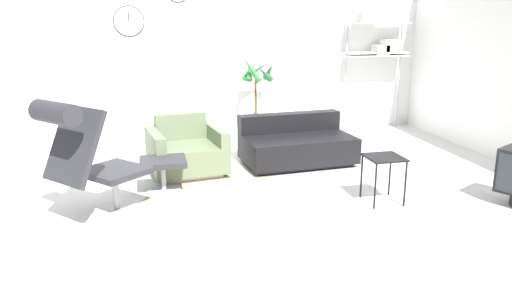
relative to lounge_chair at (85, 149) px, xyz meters
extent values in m
plane|color=silver|center=(1.54, 0.36, -0.69)|extent=(12.00, 12.00, 0.00)
cube|color=white|center=(1.54, 3.22, 0.71)|extent=(12.00, 0.06, 2.80)
cylinder|color=black|center=(0.39, 3.18, 1.09)|extent=(0.45, 0.01, 0.45)
cylinder|color=white|center=(0.39, 3.18, 1.09)|extent=(0.43, 0.02, 0.43)
cube|color=black|center=(0.39, 3.17, 1.16)|extent=(0.01, 0.01, 0.13)
cylinder|color=tan|center=(1.40, 0.06, -0.69)|extent=(1.99, 1.99, 0.01)
cylinder|color=#BCBCC1|center=(0.23, 0.21, -0.68)|extent=(0.62, 0.62, 0.02)
cylinder|color=#BCBCC1|center=(0.23, 0.21, -0.50)|extent=(0.06, 0.06, 0.34)
cube|color=#2D2D33|center=(0.23, 0.21, -0.29)|extent=(0.76, 0.76, 0.06)
cube|color=#2D2D33|center=(-0.08, -0.07, 0.06)|extent=(0.63, 0.65, 0.66)
cylinder|color=#2D2D33|center=(-0.19, -0.17, 0.38)|extent=(0.48, 0.50, 0.19)
cylinder|color=#BCBCC1|center=(0.71, 0.64, -0.68)|extent=(0.36, 0.36, 0.02)
cylinder|color=#BCBCC1|center=(0.71, 0.64, -0.53)|extent=(0.05, 0.05, 0.29)
cube|color=#2D2D33|center=(0.71, 0.64, -0.35)|extent=(0.49, 0.42, 0.06)
cube|color=silver|center=(1.02, 1.24, -0.66)|extent=(0.80, 0.75, 0.06)
cube|color=#667556|center=(1.02, 1.24, -0.48)|extent=(0.74, 0.87, 0.31)
cube|color=#667556|center=(0.98, 1.54, -0.16)|extent=(0.65, 0.27, 0.33)
cube|color=#667556|center=(1.39, 1.29, -0.39)|extent=(0.24, 0.80, 0.49)
cube|color=#667556|center=(0.65, 1.18, -0.39)|extent=(0.24, 0.80, 0.49)
cube|color=black|center=(2.45, 1.32, -0.67)|extent=(1.31, 0.80, 0.05)
cube|color=black|center=(2.45, 1.32, -0.48)|extent=(1.46, 0.93, 0.32)
cube|color=black|center=(2.42, 1.63, -0.20)|extent=(1.40, 0.32, 0.24)
cube|color=black|center=(2.90, -0.16, -0.22)|extent=(0.37, 0.37, 0.02)
cylinder|color=black|center=(2.74, -0.32, -0.46)|extent=(0.02, 0.02, 0.47)
cylinder|color=black|center=(3.06, -0.32, -0.46)|extent=(0.02, 0.02, 0.47)
cylinder|color=black|center=(2.74, 0.00, -0.46)|extent=(0.02, 0.02, 0.47)
cylinder|color=black|center=(3.06, 0.00, -0.46)|extent=(0.02, 0.02, 0.47)
cylinder|color=silver|center=(2.21, 2.73, -0.57)|extent=(0.29, 0.29, 0.25)
cylinder|color=#382819|center=(2.21, 2.73, -0.46)|extent=(0.26, 0.26, 0.02)
cylinder|color=brown|center=(2.21, 2.73, -0.11)|extent=(0.04, 0.04, 0.68)
cone|color=#2D6B33|center=(2.42, 2.73, 0.36)|extent=(0.10, 0.48, 0.33)
cone|color=#2D6B33|center=(2.27, 2.90, 0.36)|extent=(0.42, 0.23, 0.32)
cone|color=#2D6B33|center=(2.15, 2.84, 0.36)|extent=(0.33, 0.24, 0.32)
cone|color=#2D6B33|center=(2.11, 2.75, 0.36)|extent=(0.15, 0.29, 0.31)
cone|color=#2D6B33|center=(2.12, 2.62, 0.41)|extent=(0.34, 0.32, 0.41)
cone|color=#2D6B33|center=(2.32, 2.61, 0.34)|extent=(0.35, 0.32, 0.29)
cylinder|color=#BCBCC1|center=(3.82, 3.11, 0.33)|extent=(0.03, 0.03, 2.04)
cylinder|color=#BCBCC1|center=(4.78, 3.11, 0.33)|extent=(0.03, 0.03, 2.04)
cube|color=silver|center=(4.30, 2.99, 0.53)|extent=(1.03, 0.28, 0.02)
cube|color=silver|center=(4.30, 2.99, 0.58)|extent=(1.03, 0.28, 0.02)
cube|color=silver|center=(4.30, 2.99, 1.06)|extent=(1.03, 0.28, 0.02)
cube|color=beige|center=(4.36, 2.98, 0.62)|extent=(0.22, 0.24, 0.16)
cube|color=silver|center=(4.53, 2.98, 0.69)|extent=(0.26, 0.24, 0.19)
cube|color=#B7B2A8|center=(4.15, 2.98, 1.14)|extent=(0.40, 0.24, 0.14)
camera|label=1|loc=(0.56, -4.61, 1.20)|focal=35.00mm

